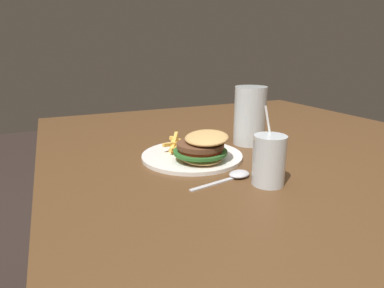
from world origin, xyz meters
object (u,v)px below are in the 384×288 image
meal_plate_near (197,150)px  juice_glass (269,162)px  spoon (236,175)px  beer_glass (250,118)px

meal_plate_near → juice_glass: bearing=20.7°
meal_plate_near → spoon: 0.15m
beer_glass → juice_glass: beer_glass is taller
beer_glass → spoon: 0.29m
beer_glass → spoon: (0.22, -0.18, -0.08)m
juice_glass → spoon: 0.08m
meal_plate_near → juice_glass: 0.22m
meal_plate_near → spoon: meal_plate_near is taller
beer_glass → spoon: bearing=-39.1°
spoon → meal_plate_near: bearing=91.5°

